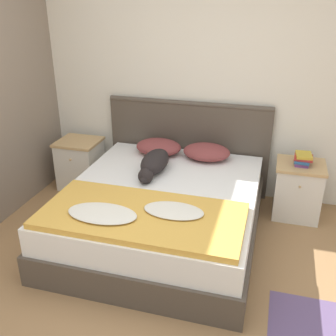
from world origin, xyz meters
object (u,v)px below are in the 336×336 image
(nightstand_left, at_px, (81,164))
(nightstand_right, at_px, (298,190))
(bed, at_px, (162,212))
(book_stack, at_px, (303,159))
(dog, at_px, (154,163))
(pillow_left, at_px, (159,147))
(pillow_right, at_px, (207,152))

(nightstand_left, height_order, nightstand_right, same)
(bed, xyz_separation_m, book_stack, (1.19, 0.72, 0.37))
(nightstand_right, distance_m, dog, 1.44)
(nightstand_right, bearing_deg, book_stack, 13.03)
(pillow_left, height_order, pillow_right, same)
(bed, relative_size, pillow_right, 4.03)
(pillow_right, height_order, dog, dog)
(bed, bearing_deg, pillow_left, 109.27)
(bed, xyz_separation_m, dog, (-0.16, 0.29, 0.34))
(nightstand_left, relative_size, book_stack, 2.36)
(bed, xyz_separation_m, pillow_left, (-0.26, 0.73, 0.33))
(book_stack, bearing_deg, nightstand_right, -166.97)
(dog, bearing_deg, pillow_left, 101.84)
(bed, distance_m, pillow_left, 0.84)
(nightstand_left, distance_m, pillow_right, 1.47)
(bed, bearing_deg, dog, 119.34)
(nightstand_left, xyz_separation_m, pillow_right, (1.44, 0.02, 0.29))
(pillow_left, distance_m, book_stack, 1.44)
(nightstand_left, distance_m, pillow_left, 0.97)
(nightstand_left, bearing_deg, dog, -22.55)
(nightstand_left, xyz_separation_m, book_stack, (2.37, 0.00, 0.33))
(nightstand_right, relative_size, book_stack, 2.36)
(nightstand_right, bearing_deg, dog, -162.54)
(nightstand_left, bearing_deg, pillow_left, 1.12)
(nightstand_left, relative_size, pillow_left, 1.16)
(nightstand_left, relative_size, pillow_right, 1.16)
(bed, relative_size, pillow_left, 4.03)
(nightstand_right, xyz_separation_m, pillow_left, (-1.44, 0.02, 0.29))
(pillow_right, relative_size, dog, 0.69)
(pillow_right, xyz_separation_m, book_stack, (0.93, -0.02, 0.04))
(pillow_left, height_order, book_stack, book_stack)
(pillow_left, height_order, dog, dog)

